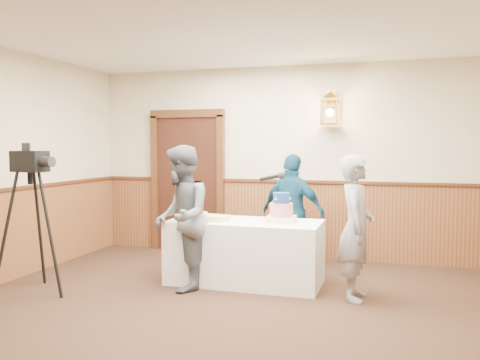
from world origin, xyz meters
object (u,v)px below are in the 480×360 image
object	(u,v)px
tiered_cake	(281,211)
sheet_cake_green	(194,214)
interviewer	(181,218)
assistant_p	(293,212)
baker	(356,227)
sheet_cake_yellow	(215,218)
display_table	(245,252)
tv_camera_rig	(32,230)

from	to	relation	value
tiered_cake	sheet_cake_green	distance (m)	1.17
interviewer	assistant_p	world-z (taller)	interviewer
baker	sheet_cake_green	bearing A→B (deg)	77.58
baker	assistant_p	size ratio (longest dim) A/B	1.01
baker	sheet_cake_yellow	bearing A→B (deg)	83.49
display_table	sheet_cake_green	bearing A→B (deg)	168.22
tiered_cake	assistant_p	world-z (taller)	assistant_p
display_table	tv_camera_rig	distance (m)	2.42
sheet_cake_green	interviewer	world-z (taller)	interviewer
tiered_cake	tv_camera_rig	distance (m)	2.81
baker	assistant_p	world-z (taller)	baker
display_table	baker	bearing A→B (deg)	-11.04
tiered_cake	sheet_cake_green	xyz separation A→B (m)	(-1.16, 0.13, -0.10)
display_table	sheet_cake_green	size ratio (longest dim) A/B	6.66
sheet_cake_yellow	interviewer	bearing A→B (deg)	-127.65
display_table	sheet_cake_yellow	size ratio (longest dim) A/B	5.69
sheet_cake_green	assistant_p	bearing A→B (deg)	30.31
interviewer	baker	xyz separation A→B (m)	(1.93, 0.20, -0.05)
sheet_cake_yellow	sheet_cake_green	distance (m)	0.45
sheet_cake_yellow	assistant_p	distance (m)	1.19
sheet_cake_green	tv_camera_rig	xyz separation A→B (m)	(-1.41, -1.25, -0.07)
interviewer	tv_camera_rig	xyz separation A→B (m)	(-1.51, -0.65, -0.11)
interviewer	baker	distance (m)	1.94
assistant_p	baker	bearing A→B (deg)	147.09
display_table	interviewer	size ratio (longest dim) A/B	1.09
display_table	tiered_cake	xyz separation A→B (m)	(0.44, 0.02, 0.51)
display_table	tv_camera_rig	xyz separation A→B (m)	(-2.13, -1.10, 0.34)
display_table	assistant_p	xyz separation A→B (m)	(0.42, 0.81, 0.39)
interviewer	sheet_cake_green	bearing A→B (deg)	168.34
sheet_cake_green	display_table	bearing A→B (deg)	-11.78
sheet_cake_green	interviewer	size ratio (longest dim) A/B	0.16
tv_camera_rig	assistant_p	bearing A→B (deg)	45.10
display_table	assistant_p	size ratio (longest dim) A/B	1.17
sheet_cake_yellow	assistant_p	world-z (taller)	assistant_p
sheet_cake_yellow	interviewer	distance (m)	0.45
display_table	assistant_p	bearing A→B (deg)	62.89
interviewer	assistant_p	xyz separation A→B (m)	(1.04, 1.27, -0.06)
display_table	tv_camera_rig	world-z (taller)	tv_camera_rig
display_table	tv_camera_rig	bearing A→B (deg)	-152.68
sheet_cake_yellow	sheet_cake_green	size ratio (longest dim) A/B	1.17
sheet_cake_yellow	interviewer	world-z (taller)	interviewer
baker	tv_camera_rig	bearing A→B (deg)	102.69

